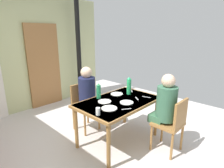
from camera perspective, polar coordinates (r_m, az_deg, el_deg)
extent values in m
plane|color=silver|center=(3.07, -4.63, -20.03)|extent=(6.41, 6.41, 0.00)
cube|color=#BDC28C|center=(4.67, -25.97, 8.42)|extent=(4.24, 0.10, 2.64)
cube|color=#996739|center=(4.80, -20.36, 5.29)|extent=(0.80, 0.05, 2.00)
cylinder|color=black|center=(4.97, -10.36, 10.09)|extent=(0.12, 0.12, 2.64)
cube|color=olive|center=(2.96, 2.11, -5.58)|extent=(1.34, 0.85, 0.04)
cube|color=beige|center=(2.95, 2.12, -5.24)|extent=(1.28, 0.82, 0.00)
cylinder|color=olive|center=(2.53, -1.09, -19.04)|extent=(0.06, 0.06, 0.69)
cylinder|color=olive|center=(3.37, 13.57, -10.08)|extent=(0.06, 0.06, 0.69)
cylinder|color=olive|center=(3.00, -11.09, -13.35)|extent=(0.06, 0.06, 0.69)
cylinder|color=olive|center=(3.74, 4.07, -7.03)|extent=(0.06, 0.06, 0.69)
cube|color=olive|center=(2.97, 17.00, -11.80)|extent=(0.40, 0.40, 0.04)
cube|color=olive|center=(2.82, 20.63, -8.97)|extent=(0.38, 0.04, 0.42)
cylinder|color=olive|center=(3.03, 12.12, -16.21)|extent=(0.04, 0.04, 0.41)
cylinder|color=olive|center=(3.29, 15.34, -13.70)|extent=(0.04, 0.04, 0.41)
cylinder|color=olive|center=(2.90, 18.13, -18.27)|extent=(0.04, 0.04, 0.41)
cylinder|color=olive|center=(3.17, 20.92, -15.41)|extent=(0.04, 0.04, 0.41)
cube|color=olive|center=(3.46, -8.12, -7.19)|extent=(0.40, 0.40, 0.04)
cube|color=olive|center=(3.52, -10.08, -3.22)|extent=(0.38, 0.04, 0.42)
cylinder|color=olive|center=(3.55, -4.03, -10.86)|extent=(0.04, 0.04, 0.41)
cylinder|color=olive|center=(3.35, -8.42, -12.66)|extent=(0.04, 0.04, 0.41)
cylinder|color=olive|center=(3.78, -7.57, -9.20)|extent=(0.04, 0.04, 0.41)
cylinder|color=olive|center=(3.60, -11.84, -10.74)|extent=(0.04, 0.04, 0.41)
cube|color=#3B6B4C|center=(3.01, 14.35, -9.96)|extent=(0.30, 0.22, 0.12)
cylinder|color=#38664C|center=(2.86, 16.62, -5.83)|extent=(0.30, 0.30, 0.52)
sphere|color=beige|center=(2.76, 17.19, 0.96)|extent=(0.20, 0.20, 0.20)
cube|color=#191C43|center=(3.32, -6.43, -7.01)|extent=(0.30, 0.22, 0.12)
cylinder|color=#1E2347|center=(3.31, -7.79, -2.33)|extent=(0.30, 0.30, 0.52)
sphere|color=beige|center=(3.22, -8.02, 3.59)|extent=(0.20, 0.20, 0.20)
cylinder|color=#26A45B|center=(3.24, 5.31, -0.78)|extent=(0.08, 0.08, 0.28)
cone|color=#1D9B5E|center=(3.20, 5.38, 1.90)|extent=(0.05, 0.05, 0.04)
cylinder|color=#228351|center=(3.03, -4.20, -2.43)|extent=(0.07, 0.07, 0.23)
cone|color=#2B874C|center=(2.99, -4.25, -0.05)|extent=(0.05, 0.05, 0.03)
cylinder|color=white|center=(2.65, -0.86, -7.58)|extent=(0.23, 0.23, 0.01)
cylinder|color=white|center=(2.90, -2.32, -5.48)|extent=(0.21, 0.21, 0.01)
cylinder|color=white|center=(3.25, 1.50, -3.13)|extent=(0.21, 0.21, 0.01)
cylinder|color=white|center=(2.87, 4.58, -5.76)|extent=(0.21, 0.21, 0.01)
cylinder|color=silver|center=(2.45, -4.39, -8.52)|extent=(0.06, 0.06, 0.10)
cube|color=silver|center=(3.16, 10.68, -4.03)|extent=(0.05, 0.15, 0.00)
cube|color=silver|center=(3.07, 7.76, -4.49)|extent=(0.10, 0.13, 0.00)
cube|color=silver|center=(3.45, 6.16, -2.16)|extent=(0.11, 0.12, 0.00)
cube|color=silver|center=(2.65, 4.54, -7.79)|extent=(0.14, 0.09, 0.00)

